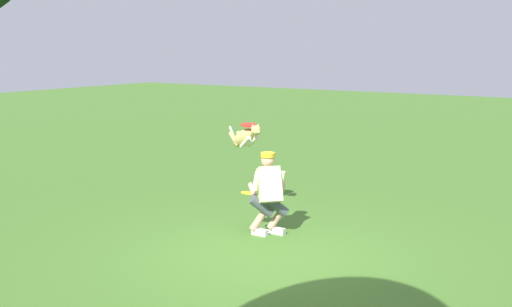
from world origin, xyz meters
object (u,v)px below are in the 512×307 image
at_px(person, 269,191).
at_px(frisbee_held, 249,193).
at_px(dog, 245,138).
at_px(frisbee_flying, 249,125).

distance_m(person, frisbee_held, 0.40).
bearing_deg(person, dog, 1.33).
height_order(person, frisbee_flying, frisbee_flying).
distance_m(dog, frisbee_flying, 0.29).
bearing_deg(frisbee_held, person, 174.41).
xyz_separation_m(person, frisbee_held, (0.38, -0.04, -0.09)).
distance_m(dog, frisbee_held, 1.46).
relative_size(person, frisbee_flying, 4.68).
xyz_separation_m(person, frisbee_flying, (1.02, -0.98, 0.86)).
xyz_separation_m(person, dog, (1.15, -1.06, 0.61)).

